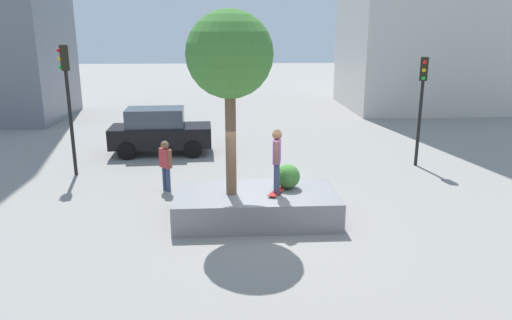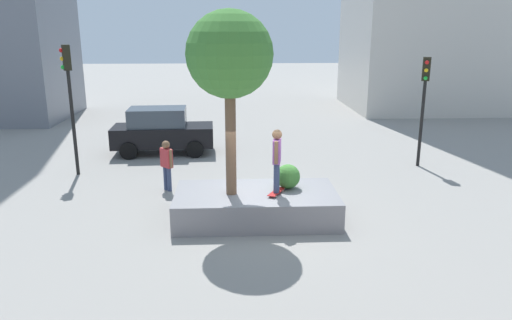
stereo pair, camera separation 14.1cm
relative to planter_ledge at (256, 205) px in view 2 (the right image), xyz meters
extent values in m
plane|color=gray|center=(0.25, 0.00, -0.39)|extent=(120.00, 120.00, 0.00)
cube|color=gray|center=(0.00, 0.00, 0.00)|extent=(4.40, 2.35, 0.77)
cylinder|color=brown|center=(-0.67, -0.11, 1.92)|extent=(0.28, 0.28, 3.07)
sphere|color=#3D7A33|center=(-0.67, -0.11, 4.06)|extent=(2.21, 2.21, 2.21)
sphere|color=#3D7A33|center=(0.90, 0.27, 0.73)|extent=(0.68, 0.68, 0.68)
cube|color=#A51E1E|center=(0.54, -0.20, 0.45)|extent=(0.54, 0.81, 0.02)
sphere|color=beige|center=(0.50, -0.47, 0.41)|extent=(0.06, 0.06, 0.06)
sphere|color=beige|center=(0.35, -0.39, 0.41)|extent=(0.06, 0.06, 0.06)
sphere|color=beige|center=(0.73, -0.01, 0.41)|extent=(0.06, 0.06, 0.06)
sphere|color=beige|center=(0.58, 0.07, 0.41)|extent=(0.06, 0.06, 0.06)
cylinder|color=navy|center=(0.56, -0.11, 0.86)|extent=(0.15, 0.15, 0.80)
cylinder|color=navy|center=(0.52, -0.30, 0.86)|extent=(0.15, 0.15, 0.80)
cube|color=#8C4C99|center=(0.54, -0.20, 1.58)|extent=(0.26, 0.48, 0.63)
cylinder|color=brown|center=(0.58, 0.03, 1.59)|extent=(0.10, 0.10, 0.59)
cylinder|color=brown|center=(0.50, -0.44, 1.59)|extent=(0.10, 0.10, 0.59)
sphere|color=brown|center=(0.54, -0.20, 2.02)|extent=(0.26, 0.26, 0.26)
cube|color=black|center=(-3.50, 7.35, 0.37)|extent=(4.18, 1.91, 0.82)
cube|color=#38424C|center=(-3.70, 7.34, 1.15)|extent=(2.37, 1.62, 0.74)
cylinder|color=black|center=(-2.22, 8.27, -0.04)|extent=(0.71, 0.24, 0.70)
cylinder|color=black|center=(-2.15, 6.55, -0.04)|extent=(0.71, 0.24, 0.70)
cylinder|color=black|center=(-4.85, 8.16, -0.04)|extent=(0.71, 0.24, 0.70)
cylinder|color=black|center=(-4.77, 6.43, -0.04)|extent=(0.71, 0.24, 0.70)
cylinder|color=black|center=(6.42, 4.97, 1.22)|extent=(0.12, 0.12, 3.22)
cube|color=black|center=(6.42, 4.97, 3.26)|extent=(0.35, 0.33, 0.85)
sphere|color=red|center=(6.36, 4.83, 3.50)|extent=(0.14, 0.14, 0.14)
sphere|color=gold|center=(6.36, 4.83, 3.22)|extent=(0.14, 0.14, 0.14)
sphere|color=green|center=(6.36, 4.83, 2.94)|extent=(0.14, 0.14, 0.14)
cylinder|color=black|center=(-6.18, 4.46, 1.46)|extent=(0.12, 0.12, 3.69)
cube|color=black|center=(-6.18, 4.46, 3.73)|extent=(0.34, 0.36, 0.85)
sphere|color=red|center=(-6.32, 4.39, 3.97)|extent=(0.14, 0.14, 0.14)
sphere|color=gold|center=(-6.32, 4.39, 3.69)|extent=(0.14, 0.14, 0.14)
sphere|color=green|center=(-6.32, 4.39, 3.41)|extent=(0.14, 0.14, 0.14)
cylinder|color=navy|center=(-2.67, 2.46, 0.00)|extent=(0.14, 0.14, 0.78)
cylinder|color=navy|center=(-2.80, 2.60, 0.00)|extent=(0.14, 0.14, 0.78)
cube|color=#B23338|center=(-2.73, 2.53, 0.70)|extent=(0.44, 0.45, 0.61)
cylinder|color=brown|center=(-2.58, 2.36, 0.72)|extent=(0.10, 0.10, 0.58)
cylinder|color=brown|center=(-2.89, 2.70, 0.72)|extent=(0.10, 0.10, 0.58)
sphere|color=brown|center=(-2.73, 2.53, 1.13)|extent=(0.25, 0.25, 0.25)
camera|label=1|loc=(-0.74, -12.44, 4.71)|focal=33.95mm
camera|label=2|loc=(-0.60, -12.45, 4.71)|focal=33.95mm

